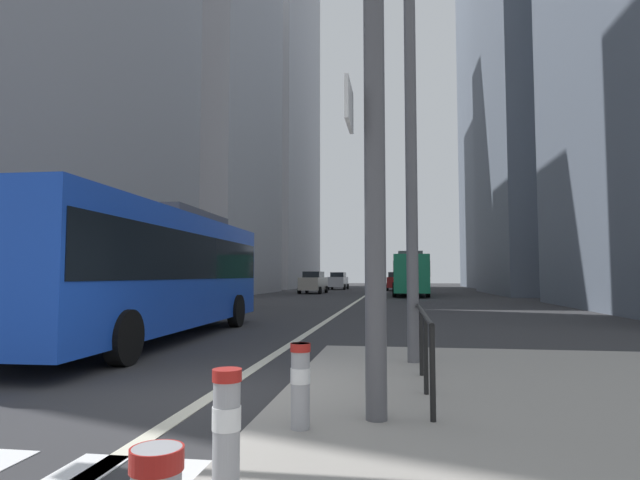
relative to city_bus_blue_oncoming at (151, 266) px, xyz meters
name	(u,v)px	position (x,y,z in m)	size (l,w,h in m)	color
ground_plane	(349,307)	(3.65, 14.58, -1.84)	(160.00, 160.00, 0.00)	#303033
lane_centre_line	(362,298)	(3.65, 24.58, -1.83)	(0.20, 80.00, 0.01)	beige
office_tower_left_mid	(186,114)	(-12.35, 30.91, 14.11)	(13.74, 17.15, 31.90)	#9E9EA3
office_tower_left_far	(260,120)	(-12.35, 56.24, 21.17)	(13.16, 24.16, 46.01)	#9E9EA3
office_tower_right_mid	(563,77)	(20.65, 34.54, 16.99)	(13.05, 16.09, 37.65)	slate
office_tower_right_far	(507,102)	(20.65, 57.03, 22.43)	(10.25, 21.61, 48.54)	slate
city_bus_blue_oncoming	(151,266)	(0.00, 0.00, 0.00)	(2.87, 11.04, 3.40)	blue
sedan_white_oncoming	(31,299)	(-3.33, 0.08, -0.85)	(2.13, 4.34, 1.94)	silver
city_bus_red_receding	(409,272)	(7.10, 30.01, 0.00)	(2.75, 11.52, 3.40)	#198456
car_oncoming_mid	(313,282)	(-1.27, 33.61, -0.85)	(2.21, 4.58, 1.94)	#B2A899
car_receding_near	(396,281)	(6.00, 42.99, -0.85)	(2.09, 4.18, 1.94)	maroon
car_receding_far	(402,281)	(6.71, 47.00, -0.85)	(2.12, 4.15, 1.94)	black
car_oncoming_far	(338,281)	(-0.48, 46.41, -0.85)	(2.16, 4.25, 1.94)	silver
traffic_signal_gantry	(180,50)	(3.72, -6.88, 2.29)	(6.45, 0.65, 6.00)	#515156
street_lamp_post	(410,64)	(6.37, -3.28, 3.45)	(5.50, 0.32, 8.00)	#56565B
bollard_left	(226,426)	(4.98, -8.88, -1.22)	(0.20, 0.20, 0.84)	#99999E
bollard_right	(300,381)	(5.18, -7.29, -1.23)	(0.20, 0.20, 0.81)	#99999E
pedestrian_railing	(423,331)	(6.45, -5.04, -0.98)	(0.06, 3.68, 0.98)	black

